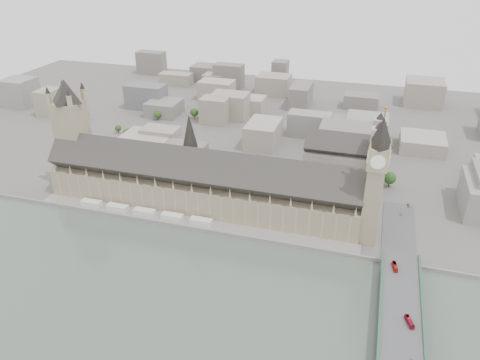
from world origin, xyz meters
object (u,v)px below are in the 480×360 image
(red_bus_north, at_px, (395,266))
(red_bus_south, at_px, (409,322))
(westminster_abbey, at_px, (344,161))
(car_approach, at_px, (408,205))
(victoria_tower, at_px, (72,129))
(westminster_bridge, at_px, (400,334))
(elizabeth_tower, at_px, (376,173))
(palace_of_westminster, at_px, (200,184))

(red_bus_north, height_order, red_bus_south, red_bus_north)
(westminster_abbey, xyz_separation_m, red_bus_north, (46.91, -128.07, -13.39))
(car_approach, bearing_deg, victoria_tower, -178.82)
(victoria_tower, height_order, red_bus_south, victoria_tower)
(westminster_bridge, bearing_deg, westminster_abbey, 105.64)
(car_approach, bearing_deg, westminster_abbey, 139.97)
(victoria_tower, bearing_deg, elizabeth_tower, -3.96)
(car_approach, bearing_deg, red_bus_south, -95.10)
(westminster_bridge, bearing_deg, red_bus_south, 48.24)
(victoria_tower, height_order, westminster_abbey, victoria_tower)
(victoria_tower, height_order, red_bus_north, victoria_tower)
(red_bus_north, distance_m, car_approach, 87.74)
(victoria_tower, height_order, westminster_bridge, victoria_tower)
(palace_of_westminster, height_order, victoria_tower, victoria_tower)
(victoria_tower, xyz_separation_m, car_approach, (289.92, 28.09, -44.24))
(palace_of_westminster, distance_m, westminster_bridge, 195.05)
(victoria_tower, bearing_deg, palace_of_westminster, -2.96)
(elizabeth_tower, relative_size, victoria_tower, 1.07)
(palace_of_westminster, xyz_separation_m, red_bus_south, (166.15, -102.55, -11.02))
(victoria_tower, distance_m, westminster_bridge, 309.91)
(palace_of_westminster, distance_m, red_bus_north, 166.79)
(elizabeth_tower, bearing_deg, palace_of_westminster, 175.15)
(red_bus_south, bearing_deg, red_bus_north, 80.44)
(palace_of_westminster, relative_size, westminster_bridge, 0.82)
(palace_of_westminster, bearing_deg, elizabeth_tower, -4.85)
(westminster_bridge, xyz_separation_m, westminster_abbey, (-51.08, 182.50, 19.96))
(westminster_bridge, relative_size, red_bus_north, 31.41)
(palace_of_westminster, bearing_deg, westminster_abbey, 34.17)
(westminster_abbey, relative_size, car_approach, 13.85)
(westminster_abbey, distance_m, car_approach, 71.56)
(victoria_tower, xyz_separation_m, red_bus_south, (288.15, -108.85, -43.52))
(palace_of_westminster, xyz_separation_m, red_bus_north, (157.84, -52.77, -11.01))
(westminster_abbey, height_order, red_bus_north, westminster_abbey)
(elizabeth_tower, height_order, red_bus_north, elizabeth_tower)
(palace_of_westminster, height_order, car_approach, palace_of_westminster)
(westminster_bridge, xyz_separation_m, red_bus_north, (-4.16, 54.43, 6.57))
(elizabeth_tower, height_order, red_bus_south, elizabeth_tower)
(elizabeth_tower, distance_m, westminster_bridge, 111.81)
(victoria_tower, bearing_deg, red_bus_north, -11.92)
(red_bus_south, bearing_deg, westminster_abbey, 88.21)
(westminster_abbey, distance_m, red_bus_north, 137.05)
(elizabeth_tower, height_order, westminster_abbey, elizabeth_tower)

